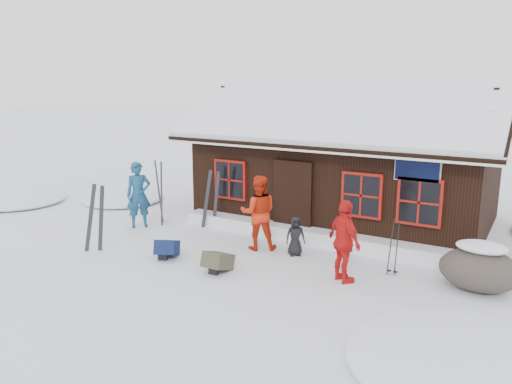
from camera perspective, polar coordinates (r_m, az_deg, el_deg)
ground at (r=12.12m, az=-4.93°, el=-7.32°), size 120.00×120.00×0.00m
mountain_hut at (r=15.35m, az=10.51°, el=2.84°), size 8.90×6.09×4.42m
snow_drift at (r=13.21m, az=6.12°, el=-4.86°), size 7.60×0.60×0.35m
snow_mounds at (r=12.87m, az=6.01°, el=-6.15°), size 20.60×13.20×0.48m
skier_teal at (r=14.58m, az=-13.27°, el=-0.32°), size 0.79×0.82×1.89m
skier_orange_left at (r=12.32m, az=0.29°, el=-2.37°), size 1.14×1.07×1.87m
skier_orange_right at (r=10.49m, az=10.07°, el=-5.59°), size 1.09×0.95×1.76m
skier_crouched at (r=12.03m, az=4.52°, el=-5.04°), size 0.56×0.53×0.96m
boulder at (r=11.00m, az=24.20°, el=-7.96°), size 1.56×1.17×0.91m
ski_pair_left at (r=12.79m, az=-17.85°, el=-2.95°), size 0.64×0.27×1.74m
ski_pair_mid at (r=14.90m, az=-10.90°, el=-0.11°), size 0.54×0.39×1.90m
ski_pair_right at (r=14.22m, az=-5.12°, el=-0.91°), size 0.60×0.23×1.71m
ski_poles at (r=11.17m, az=15.44°, el=-6.24°), size 0.23×0.11×1.28m
backpack_blue at (r=12.10m, az=-10.10°, el=-6.64°), size 0.71×0.78×0.34m
backpack_olive at (r=11.11m, az=-4.37°, el=-8.24°), size 0.48×0.64×0.34m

